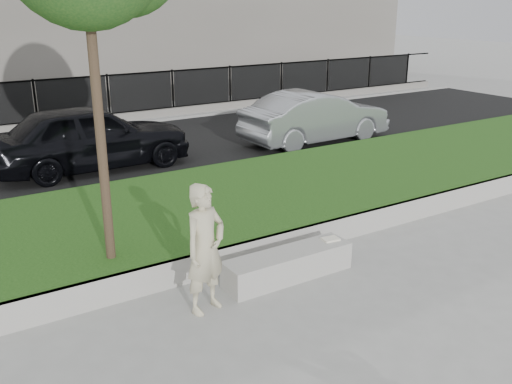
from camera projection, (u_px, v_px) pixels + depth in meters
ground at (287, 295)px, 7.74m from camera, size 90.00×90.00×0.00m
grass_bank at (190, 214)px, 10.08m from camera, size 34.00×4.00×0.40m
grass_kerb at (247, 254)px, 8.51m from camera, size 34.00×0.08×0.40m
street at (95, 156)px, 14.54m from camera, size 34.00×7.00×0.04m
far_pavement at (51, 123)px, 18.13m from camera, size 34.00×3.00×0.12m
iron_fence at (58, 113)px, 17.18m from camera, size 32.00×0.30×1.50m
stone_bench at (288, 265)px, 8.16m from camera, size 1.97×0.49×0.40m
man at (205, 249)px, 7.12m from camera, size 0.71×0.57×1.70m
book at (331, 239)px, 8.50m from camera, size 0.27×0.21×0.03m
car_dark at (91, 137)px, 13.12m from camera, size 4.54×1.86×1.54m
car_silver at (316, 117)px, 15.65m from camera, size 4.33×1.63×1.41m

